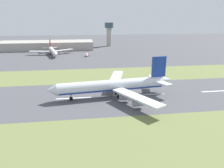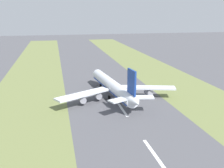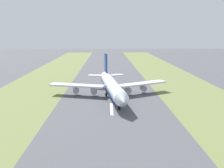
# 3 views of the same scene
# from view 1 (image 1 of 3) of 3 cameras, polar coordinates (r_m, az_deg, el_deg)

# --- Properties ---
(ground_plane) EXTENTS (800.00, 800.00, 0.00)m
(ground_plane) POSITION_cam_1_polar(r_m,az_deg,el_deg) (116.35, 1.94, -3.12)
(ground_plane) COLOR #4C4C51
(grass_median_west) EXTENTS (40.00, 600.00, 0.01)m
(grass_median_west) POSITION_cam_1_polar(r_m,az_deg,el_deg) (76.79, 7.86, -14.77)
(grass_median_west) COLOR olive
(grass_median_west) RESTS_ON ground
(grass_median_east) EXTENTS (40.00, 600.00, 0.01)m
(grass_median_east) POSITION_cam_1_polar(r_m,az_deg,el_deg) (158.83, -0.83, 2.50)
(grass_median_east) COLOR olive
(grass_median_east) RESTS_ON ground
(centreline_dash_near) EXTENTS (1.20, 18.00, 0.01)m
(centreline_dash_near) POSITION_cam_1_polar(r_m,az_deg,el_deg) (137.07, 25.66, -1.68)
(centreline_dash_near) COLOR silver
(centreline_dash_near) RESTS_ON ground
(centreline_dash_mid) EXTENTS (1.20, 18.00, 0.01)m
(centreline_dash_mid) POSITION_cam_1_polar(r_m,az_deg,el_deg) (119.98, 9.47, -2.71)
(centreline_dash_mid) COLOR silver
(centreline_dash_mid) RESTS_ON ground
(centreline_dash_far) EXTENTS (1.20, 18.00, 0.01)m
(centreline_dash_far) POSITION_cam_1_polar(r_m,az_deg,el_deg) (114.91, -9.99, -3.65)
(centreline_dash_far) COLOR silver
(centreline_dash_far) RESTS_ON ground
(airplane_main_jet) EXTENTS (63.68, 67.18, 20.20)m
(airplane_main_jet) POSITION_cam_1_polar(r_m,az_deg,el_deg) (113.67, 0.93, -0.40)
(airplane_main_jet) COLOR silver
(airplane_main_jet) RESTS_ON ground
(terminal_building) EXTENTS (36.00, 116.93, 10.16)m
(terminal_building) POSITION_cam_1_polar(r_m,az_deg,el_deg) (293.57, -16.74, 9.63)
(terminal_building) COLOR #A39E93
(terminal_building) RESTS_ON ground
(control_tower) EXTENTS (12.00, 12.00, 32.31)m
(control_tower) POSITION_cam_1_polar(r_m,az_deg,el_deg) (313.07, -0.78, 13.51)
(control_tower) COLOR #A39E93
(control_tower) RESTS_ON ground
(airplane_parked_apron) EXTENTS (50.57, 47.47, 15.38)m
(airplane_parked_apron) POSITION_cam_1_polar(r_m,az_deg,el_deg) (249.13, -15.30, 8.39)
(airplane_parked_apron) COLOR silver
(airplane_parked_apron) RESTS_ON ground
(service_truck) EXTENTS (6.37, 4.57, 3.10)m
(service_truck) POSITION_cam_1_polar(r_m,az_deg,el_deg) (232.70, -6.55, 7.56)
(service_truck) COLOR #B2231E
(service_truck) RESTS_ON ground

